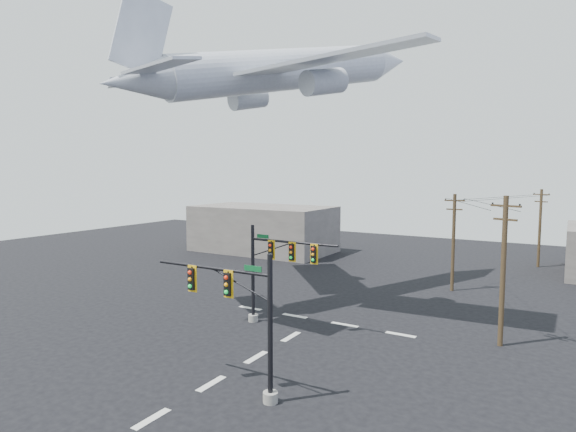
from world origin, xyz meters
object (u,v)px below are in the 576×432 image
Objects in this scene: airliner at (284,71)px; signal_mast_near at (243,319)px; utility_pole_a at (503,268)px; utility_pole_c at (540,227)px; utility_pole_b at (453,240)px; signal_mast_far at (272,270)px.

signal_mast_near is at bearing -132.72° from airliner.
utility_pole_a is 22.21m from airliner.
signal_mast_near is 0.77× the size of utility_pole_a.
utility_pole_b is at bearing -90.30° from utility_pole_c.
utility_pole_c is (14.62, 32.27, 0.62)m from signal_mast_far.
utility_pole_a reaches higher than utility_pole_c.
utility_pole_c reaches higher than utility_pole_b.
signal_mast_far is 14.64m from utility_pole_a.
signal_mast_near is 26.25m from utility_pole_b.
utility_pole_c is at bearing 65.63° from signal_mast_far.
utility_pole_b is at bearing 132.93° from utility_pole_a.
signal_mast_far is 0.75× the size of utility_pole_a.
signal_mast_far is at bearing -132.86° from airliner.
utility_pole_a is at bearing -76.59° from airliner.
airliner is at bearing -169.72° from utility_pole_a.
airliner reaches higher than utility_pole_c.
utility_pole_a is at bearing -67.29° from utility_pole_b.
utility_pole_a is at bearing 15.19° from signal_mast_far.
utility_pole_a is 28.45m from utility_pole_c.
utility_pole_c is 0.30× the size of airliner.
signal_mast_near is 23.17m from airliner.
signal_mast_far is 35.43m from utility_pole_c.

